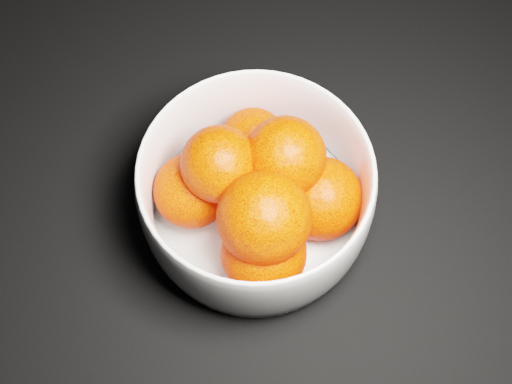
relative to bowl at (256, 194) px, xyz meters
The scene contains 3 objects.
ground 0.22m from the bowl, 137.37° to the left, with size 3.00×3.00×0.00m, color black.
bowl is the anchor object (origin of this frame).
orange_pile 0.02m from the bowl, 15.24° to the right, with size 0.16×0.14×0.11m.
Camera 1 is at (0.33, -0.35, 0.61)m, focal length 50.00 mm.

